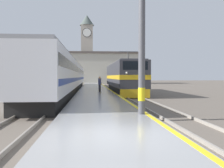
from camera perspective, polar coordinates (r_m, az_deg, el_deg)
The scene contains 10 objects.
ground_plane at distance 37.77m, azimuth -3.82°, elevation -1.49°, with size 200.00×200.00×0.00m, color #60564C.
platform at distance 32.77m, azimuth -3.67°, elevation -1.66°, with size 4.14×140.00×0.36m.
rail_track_near at distance 33.03m, azimuth 2.37°, elevation -1.88°, with size 2.84×140.00×0.16m.
rail_track_far at distance 32.90m, azimuth -9.92°, elevation -1.92°, with size 2.83×140.00×0.16m.
locomotive_train at distance 32.73m, azimuth 2.42°, elevation 1.43°, with size 2.92×17.97×4.76m.
passenger_train at distance 36.54m, azimuth -9.41°, elevation 1.73°, with size 2.92×48.84×3.95m.
catenary_mast at distance 12.07m, azimuth 6.72°, elevation 11.40°, with size 2.10×0.32×7.69m.
person_on_platform at distance 28.99m, azimuth -2.70°, elevation 0.06°, with size 0.34×0.34×1.72m.
clock_tower at distance 84.31m, azimuth -5.47°, elevation 8.06°, with size 4.56×4.56×21.55m.
station_building at distance 75.67m, azimuth -4.95°, elevation 3.47°, with size 29.02×8.45×8.95m.
Camera 1 is at (-0.64, -7.71, 2.05)m, focal length 42.00 mm.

